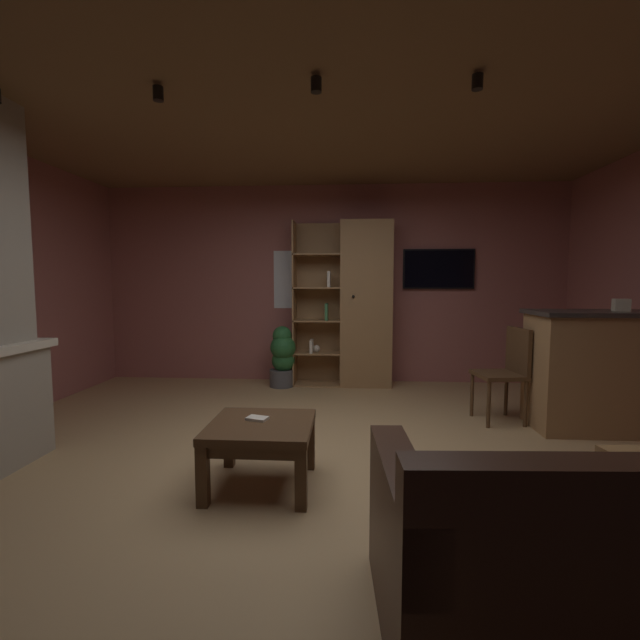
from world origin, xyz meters
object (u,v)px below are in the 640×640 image
Objects in this scene: dining_chair at (507,368)px; potted_floor_plant at (283,356)px; leather_couch at (605,567)px; table_book_0 at (257,418)px; wall_mounted_tv at (439,269)px; coffee_table at (261,435)px; tissue_box at (621,305)px; bookshelf_cabinet at (359,305)px; kitchen_bar_counter at (615,371)px.

dining_chair is 1.16× the size of potted_floor_plant.
leather_couch is 1.99m from table_book_0.
table_book_0 is (-1.57, 1.21, 0.14)m from leather_couch.
wall_mounted_tv is at bearing 59.48° from table_book_0.
coffee_table is at bearing -57.95° from table_book_0.
tissue_box is 0.13× the size of dining_chair.
kitchen_bar_counter is at bearing -35.22° from bookshelf_cabinet.
wall_mounted_tv is (1.81, 3.07, 1.10)m from table_book_0.
table_book_0 is (-0.04, 0.06, 0.09)m from coffee_table.
potted_floor_plant is (-3.28, 1.45, -0.15)m from kitchen_bar_counter.
dining_chair is at bearing 33.71° from table_book_0.
wall_mounted_tv is (1.77, 3.13, 1.19)m from coffee_table.
tissue_box is at bearing 58.69° from leather_couch.
tissue_box is at bearing 21.76° from table_book_0.
leather_couch reaches higher than coffee_table.
coffee_table is at bearing -144.76° from dining_chair.
coffee_table is 0.72× the size of wall_mounted_tv.
wall_mounted_tv reaches higher than leather_couch.
tissue_box reaches higher than table_book_0.
kitchen_bar_counter is at bearing -55.92° from wall_mounted_tv.
bookshelf_cabinet is 1.27× the size of leather_couch.
tissue_box is 1.11m from dining_chair.
potted_floor_plant is at bearing 114.90° from leather_couch.
potted_floor_plant is at bearing 95.78° from coffee_table.
potted_floor_plant is at bearing 156.22° from kitchen_bar_counter.
dining_chair is 1.95m from wall_mounted_tv.
potted_floor_plant is at bearing -169.53° from wall_mounted_tv.
tissue_box is 0.15× the size of potted_floor_plant.
dining_chair is 2.70m from potted_floor_plant.
kitchen_bar_counter is 10.84× the size of table_book_0.
kitchen_bar_counter is 1.62× the size of dining_chair.
table_book_0 reaches higher than coffee_table.
kitchen_bar_counter is at bearing -12.43° from dining_chair.
kitchen_bar_counter is at bearing 22.16° from table_book_0.
bookshelf_cabinet is 15.58× the size of table_book_0.
bookshelf_cabinet is at bearing 144.78° from kitchen_bar_counter.
leather_couch is (0.82, -4.07, -0.77)m from bookshelf_cabinet.
table_book_0 is 3.73m from wall_mounted_tv.
dining_chair is (0.58, 2.65, 0.23)m from leather_couch.
bookshelf_cabinet is 2.82m from tissue_box.
wall_mounted_tv is (-0.35, 1.63, 1.01)m from dining_chair.
dining_chair is (-0.89, 0.20, -0.02)m from kitchen_bar_counter.
table_book_0 is 2.70m from potted_floor_plant.
wall_mounted_tv is (-1.24, 1.85, 0.38)m from tissue_box.
table_book_0 is at bearing -158.24° from tissue_box.
leather_couch is (-1.48, -2.43, -0.86)m from tissue_box.
tissue_box is (2.29, -1.64, 0.09)m from bookshelf_cabinet.
leather_couch is at bearing -36.99° from coffee_table.
coffee_table is at bearing -84.22° from potted_floor_plant.
table_book_0 is 0.15× the size of wall_mounted_tv.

